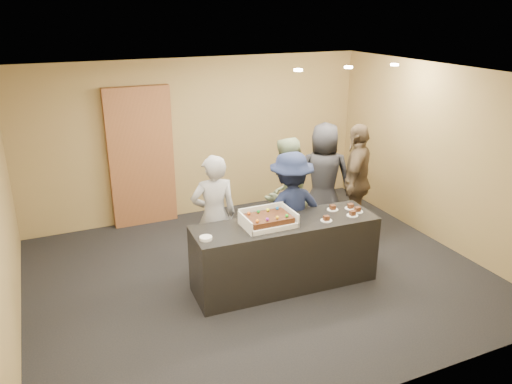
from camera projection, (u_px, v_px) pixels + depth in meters
room at (259, 182)px, 6.40m from camera, size 6.04×6.00×2.70m
serving_counter at (285, 254)px, 6.48m from camera, size 2.43×0.80×0.90m
storage_cabinet at (141, 157)px, 8.14m from camera, size 1.05×0.15×2.31m
cake_box at (267, 221)px, 6.24m from camera, size 0.65×0.45×0.19m
sheet_cake at (268, 218)px, 6.20m from camera, size 0.55×0.38×0.11m
plate_stack at (206, 238)px, 5.85m from camera, size 0.15×0.15×0.04m
slice_a at (326, 219)px, 6.36m from camera, size 0.15×0.15×0.07m
slice_b at (333, 208)px, 6.70m from camera, size 0.15×0.15×0.07m
slice_c at (352, 214)px, 6.52m from camera, size 0.15×0.15×0.07m
slice_d at (350, 207)px, 6.74m from camera, size 0.15×0.15×0.07m
slice_e at (357, 210)px, 6.64m from camera, size 0.15×0.15×0.07m
person_server_grey at (214, 216)px, 6.64m from camera, size 0.66×0.47×1.69m
person_sage_man at (285, 195)px, 7.33m from camera, size 1.04×0.95×1.73m
person_navy_man at (291, 211)px, 6.85m from camera, size 1.10×0.65×1.67m
person_brown_extra at (357, 181)px, 7.77m from camera, size 1.08×1.06×1.82m
person_dark_suit at (324, 178)px, 7.97m from camera, size 1.03×0.89×1.79m
ceiling_spotlights at (348, 67)px, 6.98m from camera, size 1.72×0.12×0.03m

